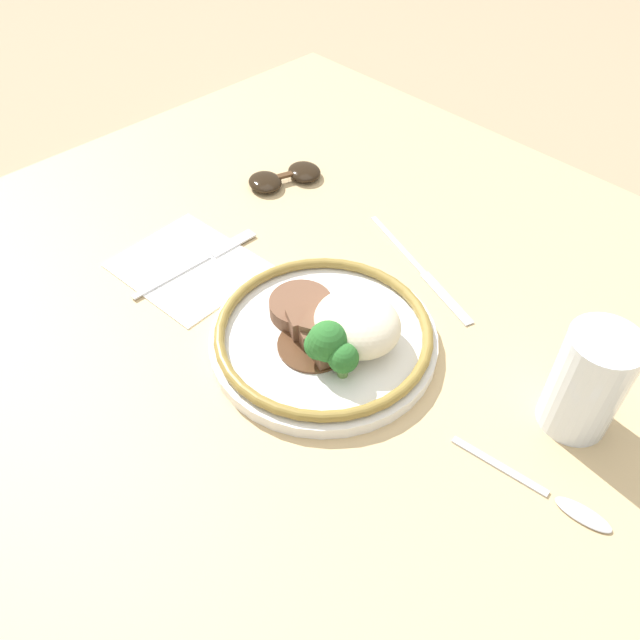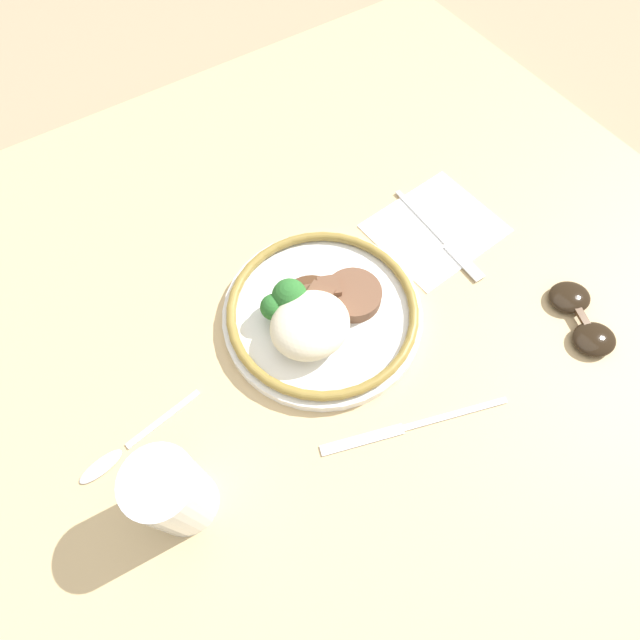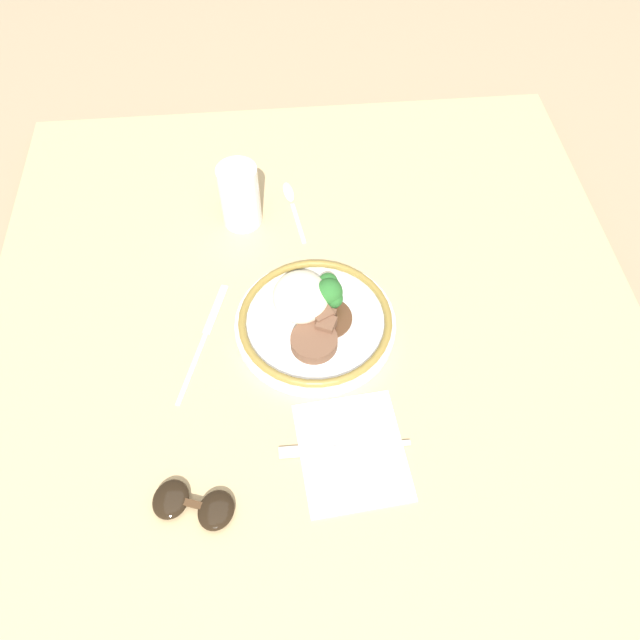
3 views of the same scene
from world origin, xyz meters
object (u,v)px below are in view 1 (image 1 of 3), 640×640
at_px(juice_glass, 586,386).
at_px(knife, 421,270).
at_px(sunglasses, 285,177).
at_px(plate, 330,332).
at_px(spoon, 561,502).
at_px(fork, 208,257).

distance_m(juice_glass, knife, 0.26).
xyz_separation_m(knife, sunglasses, (-0.26, 0.01, 0.01)).
bearing_deg(plate, knife, 93.23).
distance_m(knife, spoon, 0.32).
relative_size(fork, sunglasses, 1.51).
xyz_separation_m(plate, fork, (-0.21, -0.01, -0.02)).
bearing_deg(plate, sunglasses, 147.07).
bearing_deg(spoon, plate, 174.81).
height_order(plate, sunglasses, plate).
bearing_deg(juice_glass, spoon, -64.24).
relative_size(juice_glass, spoon, 0.75).
bearing_deg(fork, juice_glass, -75.54).
bearing_deg(sunglasses, juice_glass, 10.27).
xyz_separation_m(juice_glass, sunglasses, (-0.51, 0.07, -0.04)).
bearing_deg(plate, juice_glass, 23.84).
distance_m(juice_glass, sunglasses, 0.52).
xyz_separation_m(plate, juice_glass, (0.24, 0.10, 0.03)).
height_order(plate, juice_glass, juice_glass).
xyz_separation_m(plate, sunglasses, (-0.27, 0.18, -0.01)).
distance_m(fork, sunglasses, 0.20).
relative_size(juice_glass, sunglasses, 0.97).
relative_size(fork, spoon, 1.17).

